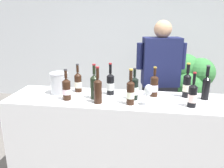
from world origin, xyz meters
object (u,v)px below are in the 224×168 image
at_px(wine_bottle_8, 110,84).
at_px(wine_bottle_10, 154,86).
at_px(wine_bottle_6, 67,89).
at_px(wine_glass, 148,91).
at_px(wine_bottle_3, 192,95).
at_px(wine_bottle_1, 187,85).
at_px(ice_bucket, 59,83).
at_px(wine_bottle_9, 206,86).
at_px(wine_bottle_2, 134,88).
at_px(wine_bottle_5, 130,92).
at_px(wine_bottle_0, 98,90).
at_px(wine_bottle_7, 94,86).
at_px(wine_bottle_4, 78,82).
at_px(potted_shrub, 189,81).
at_px(person_server, 159,93).

height_order(wine_bottle_8, wine_bottle_10, wine_bottle_8).
distance_m(wine_bottle_6, wine_glass, 0.80).
distance_m(wine_bottle_3, wine_bottle_6, 1.20).
relative_size(wine_bottle_1, wine_bottle_6, 1.14).
distance_m(wine_bottle_3, ice_bucket, 1.35).
bearing_deg(wine_bottle_9, wine_bottle_1, 167.09).
distance_m(wine_bottle_10, wine_glass, 0.28).
xyz_separation_m(wine_bottle_2, wine_glass, (0.14, -0.14, 0.02)).
relative_size(wine_bottle_5, wine_bottle_8, 1.01).
relative_size(wine_bottle_0, wine_bottle_7, 1.00).
height_order(wine_bottle_7, wine_bottle_8, wine_bottle_7).
height_order(wine_bottle_0, wine_bottle_1, wine_bottle_1).
bearing_deg(wine_bottle_9, ice_bucket, -178.41).
bearing_deg(ice_bucket, wine_bottle_6, -50.94).
height_order(wine_bottle_7, wine_bottle_10, wine_bottle_7).
bearing_deg(ice_bucket, wine_bottle_2, -4.89).
distance_m(wine_bottle_0, wine_bottle_4, 0.42).
relative_size(wine_bottle_3, wine_bottle_7, 0.92).
xyz_separation_m(wine_bottle_1, ice_bucket, (-1.33, -0.08, -0.01)).
xyz_separation_m(wine_bottle_0, ice_bucket, (-0.47, 0.22, -0.02)).
distance_m(wine_bottle_4, wine_bottle_6, 0.27).
xyz_separation_m(wine_bottle_10, ice_bucket, (-1.00, -0.06, 0.00)).
bearing_deg(wine_bottle_7, wine_bottle_4, 140.15).
bearing_deg(wine_bottle_3, wine_bottle_9, 53.41).
height_order(wine_bottle_1, wine_bottle_2, wine_bottle_1).
bearing_deg(wine_bottle_3, wine_bottle_4, 166.76).
height_order(wine_bottle_3, potted_shrub, wine_bottle_3).
bearing_deg(person_server, wine_bottle_8, -137.73).
xyz_separation_m(ice_bucket, potted_shrub, (1.56, 1.20, -0.25)).
distance_m(wine_bottle_1, wine_bottle_7, 0.94).
bearing_deg(wine_bottle_7, wine_bottle_0, -62.66).
bearing_deg(wine_bottle_1, wine_bottle_10, -176.45).
height_order(wine_bottle_2, ice_bucket, wine_bottle_2).
distance_m(wine_bottle_0, ice_bucket, 0.52).
xyz_separation_m(wine_bottle_4, wine_bottle_6, (-0.04, -0.26, 0.00)).
bearing_deg(wine_bottle_7, person_server, 43.37).
distance_m(wine_bottle_2, wine_bottle_10, 0.24).
bearing_deg(wine_bottle_7, wine_bottle_6, -164.57).
relative_size(wine_bottle_8, wine_glass, 1.68).
distance_m(wine_bottle_4, person_server, 1.04).
height_order(wine_glass, person_server, person_server).
height_order(wine_bottle_2, wine_bottle_8, wine_bottle_8).
height_order(wine_bottle_1, ice_bucket, wine_bottle_1).
distance_m(wine_bottle_0, wine_bottle_3, 0.87).
distance_m(wine_bottle_3, wine_bottle_5, 0.56).
height_order(wine_bottle_4, wine_bottle_9, wine_bottle_9).
distance_m(wine_bottle_0, wine_bottle_2, 0.37).
relative_size(wine_bottle_1, wine_bottle_10, 1.14).
bearing_deg(wine_bottle_1, potted_shrub, 78.09).
relative_size(wine_bottle_4, ice_bucket, 1.35).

